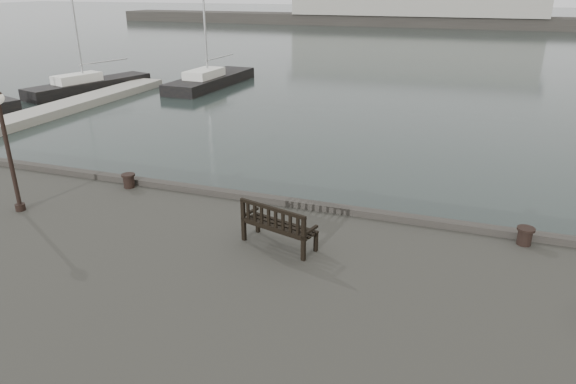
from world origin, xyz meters
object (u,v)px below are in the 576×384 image
yacht_d (211,83)px  bollard_right (525,236)px  lamp_post (5,134)px  yacht_b (90,88)px  bench (278,233)px  bollard_left (129,181)px

yacht_d → bollard_right: bearing=-46.7°
bollard_right → lamp_post: (-12.91, -2.46, 1.95)m
yacht_b → yacht_d: yacht_b is taller
bench → bollard_right: bearing=36.1°
bench → bollard_right: 5.86m
bollard_left → yacht_b: (-17.01, 18.77, -1.53)m
yacht_b → bollard_left: bearing=-32.6°
yacht_b → bollard_right: bearing=-18.5°
bollard_right → bench: bearing=-159.7°
bench → yacht_d: 30.03m
bench → bollard_right: size_ratio=4.46×
bench → lamp_post: lamp_post is taller
bollard_right → yacht_d: (-20.75, 23.78, -1.54)m
bollard_right → yacht_b: yacht_b is taller
bench → yacht_b: bearing=153.2°
lamp_post → yacht_b: 26.36m
bench → yacht_d: size_ratio=0.15×
bollard_left → bollard_right: (11.13, 0.00, 0.00)m
bollard_right → bollard_left: bearing=180.0°
bollard_right → yacht_b: (-28.13, 18.77, -1.53)m
yacht_d → bollard_left: bearing=-65.8°
lamp_post → yacht_b: bearing=125.6°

